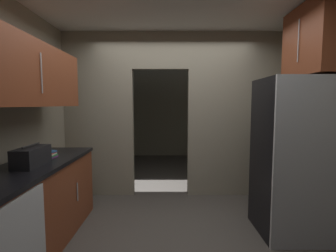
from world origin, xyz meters
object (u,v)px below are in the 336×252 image
Objects in this scene: refrigerator at (295,157)px; boombox at (32,156)px; dishwasher at (26,249)px; book_stack at (50,155)px.

refrigerator reaches higher than boombox.
refrigerator is 2.76m from dishwasher.
refrigerator is at bearing 7.98° from boombox.
dishwasher is at bearing -158.01° from refrigerator.
refrigerator reaches higher than book_stack.
book_stack is at bearing -179.27° from refrigerator.
refrigerator is 10.34× the size of book_stack.
book_stack is (0.00, 0.36, -0.06)m from boombox.
book_stack is (-2.79, -0.04, 0.04)m from refrigerator.
refrigerator is 2.79m from book_stack.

